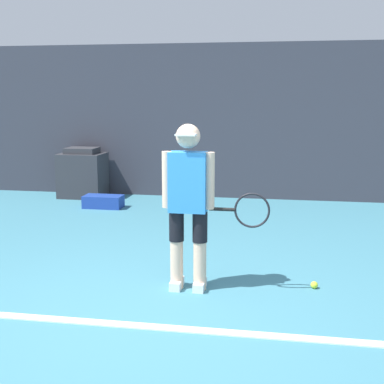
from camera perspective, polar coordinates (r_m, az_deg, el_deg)
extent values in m
plane|color=teal|center=(4.51, -4.74, -13.16)|extent=(24.00, 24.00, 0.00)
cube|color=#383842|center=(9.35, 3.49, 7.49)|extent=(24.00, 0.10, 2.66)
cube|color=white|center=(4.34, -5.39, -14.05)|extent=(21.60, 0.10, 0.01)
cylinder|color=beige|center=(5.05, -1.64, -7.72)|extent=(0.12, 0.12, 0.46)
cylinder|color=black|center=(4.94, -1.66, -3.63)|extent=(0.14, 0.14, 0.28)
cube|color=white|center=(5.11, -1.63, -9.74)|extent=(0.10, 0.24, 0.08)
cylinder|color=beige|center=(5.01, 0.85, -7.86)|extent=(0.12, 0.12, 0.46)
cylinder|color=black|center=(4.91, 0.86, -3.74)|extent=(0.14, 0.14, 0.28)
cube|color=white|center=(5.07, 0.84, -9.90)|extent=(0.10, 0.24, 0.08)
cube|color=#338CE0|center=(4.84, -0.42, 1.08)|extent=(0.34, 0.20, 0.55)
sphere|color=beige|center=(4.79, -0.42, 5.98)|extent=(0.22, 0.22, 0.22)
cube|color=white|center=(4.69, -0.65, 6.13)|extent=(0.18, 0.12, 0.02)
cylinder|color=beige|center=(4.88, -2.69, 1.33)|extent=(0.09, 0.09, 0.52)
cylinder|color=beige|center=(4.81, 1.89, 1.20)|extent=(0.09, 0.09, 0.52)
cylinder|color=black|center=(4.84, 3.25, -1.85)|extent=(0.23, 0.03, 0.03)
torus|color=black|center=(4.81, 6.43, -1.96)|extent=(0.32, 0.02, 0.32)
sphere|color=#D1E533|center=(5.22, 12.91, -9.64)|extent=(0.07, 0.07, 0.07)
cube|color=#333338|center=(9.66, -11.56, 1.77)|extent=(0.77, 0.61, 0.78)
cube|color=#333338|center=(9.60, -11.66, 4.36)|extent=(0.54, 0.42, 0.10)
cube|color=#1E3D99|center=(8.71, -9.44, -1.01)|extent=(0.62, 0.32, 0.20)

